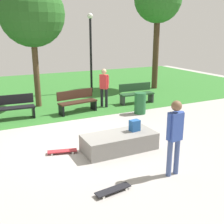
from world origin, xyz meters
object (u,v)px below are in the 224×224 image
(concrete_ledge, at_px, (119,142))
(tree_tall_oak, at_px, (32,14))
(park_bench_by_oak, at_px, (12,107))
(park_bench_near_path, at_px, (77,101))
(pedestrian_with_backpack, at_px, (104,84))
(backpack_on_ledge, at_px, (135,125))
(skateboard_spare, at_px, (62,151))
(tree_slender_maple, at_px, (158,0))
(park_bench_far_left, at_px, (136,93))
(skateboard_by_ledge, at_px, (113,190))
(skater_performing_trick, at_px, (175,132))
(trash_bin, at_px, (140,103))
(lamp_post, at_px, (91,45))

(concrete_ledge, height_order, tree_tall_oak, tree_tall_oak)
(tree_tall_oak, bearing_deg, park_bench_by_oak, -130.71)
(park_bench_near_path, xyz_separation_m, pedestrian_with_backpack, (1.36, 0.29, 0.52))
(backpack_on_ledge, relative_size, pedestrian_with_backpack, 0.19)
(backpack_on_ledge, bearing_deg, skateboard_spare, 161.37)
(skateboard_spare, height_order, park_bench_near_path, park_bench_near_path)
(tree_slender_maple, bearing_deg, park_bench_far_left, -137.41)
(tree_tall_oak, bearing_deg, skateboard_spare, -95.24)
(skateboard_by_ledge, height_order, tree_slender_maple, tree_slender_maple)
(concrete_ledge, height_order, skater_performing_trick, skater_performing_trick)
(park_bench_near_path, distance_m, park_bench_by_oak, 2.49)
(park_bench_near_path, relative_size, trash_bin, 1.93)
(concrete_ledge, height_order, tree_slender_maple, tree_slender_maple)
(pedestrian_with_backpack, bearing_deg, tree_slender_maple, 29.66)
(park_bench_near_path, relative_size, tree_tall_oak, 0.32)
(skater_performing_trick, height_order, tree_tall_oak, tree_tall_oak)
(skateboard_by_ledge, bearing_deg, skateboard_spare, 99.58)
(lamp_post, bearing_deg, skateboard_spare, -118.07)
(park_bench_near_path, xyz_separation_m, tree_tall_oak, (-1.21, 1.69, 3.39))
(skateboard_spare, height_order, park_bench_by_oak, park_bench_by_oak)
(concrete_ledge, height_order, lamp_post, lamp_post)
(backpack_on_ledge, height_order, tree_slender_maple, tree_slender_maple)
(skateboard_by_ledge, bearing_deg, concrete_ledge, 58.89)
(skateboard_by_ledge, relative_size, lamp_post, 0.20)
(trash_bin, relative_size, pedestrian_with_backpack, 0.51)
(park_bench_near_path, bearing_deg, tree_slender_maple, 25.88)
(park_bench_by_oak, height_order, lamp_post, lamp_post)
(park_bench_near_path, bearing_deg, skateboard_by_ledge, -102.42)
(concrete_ledge, relative_size, skateboard_spare, 2.50)
(backpack_on_ledge, relative_size, park_bench_far_left, 0.20)
(skater_performing_trick, relative_size, park_bench_by_oak, 1.10)
(park_bench_by_oak, xyz_separation_m, pedestrian_with_backpack, (3.84, 0.07, 0.52))
(tree_tall_oak, distance_m, pedestrian_with_backpack, 4.10)
(park_bench_far_left, bearing_deg, concrete_ledge, -126.13)
(concrete_ledge, bearing_deg, tree_tall_oak, 100.04)
(skateboard_by_ledge, bearing_deg, tree_slender_maple, 51.07)
(tree_slender_maple, relative_size, trash_bin, 7.22)
(backpack_on_ledge, distance_m, tree_tall_oak, 6.76)
(skateboard_by_ledge, height_order, tree_tall_oak, tree_tall_oak)
(trash_bin, distance_m, pedestrian_with_backpack, 1.88)
(tree_slender_maple, height_order, pedestrian_with_backpack, tree_slender_maple)
(concrete_ledge, xyz_separation_m, trash_bin, (2.41, 2.79, 0.19))
(concrete_ledge, height_order, pedestrian_with_backpack, pedestrian_with_backpack)
(skateboard_by_ledge, height_order, lamp_post, lamp_post)
(park_bench_near_path, relative_size, tree_slender_maple, 0.27)
(skateboard_spare, distance_m, tree_slender_maple, 10.86)
(tree_slender_maple, bearing_deg, skater_performing_trick, -122.28)
(skateboard_by_ledge, distance_m, park_bench_by_oak, 6.26)
(park_bench_by_oak, distance_m, pedestrian_with_backpack, 3.87)
(trash_bin, bearing_deg, lamp_post, 92.47)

